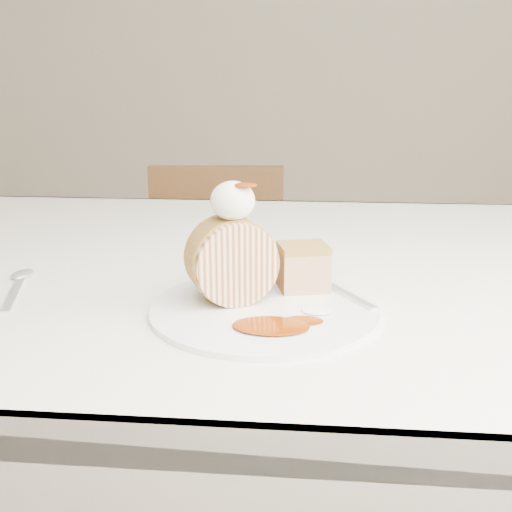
{
  "coord_description": "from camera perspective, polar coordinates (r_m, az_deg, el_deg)",
  "views": [
    {
      "loc": [
        0.1,
        -0.61,
        0.99
      ],
      "look_at": [
        0.05,
        -0.01,
        0.81
      ],
      "focal_mm": 40.0,
      "sensor_mm": 36.0,
      "label": 1
    }
  ],
  "objects": [
    {
      "name": "cake_chunk",
      "position": [
        0.69,
        4.71,
        -1.36
      ],
      "size": [
        0.07,
        0.06,
        0.05
      ],
      "primitive_type": "cube",
      "rotation": [
        0.0,
        0.0,
        0.25
      ],
      "color": "#A8823F",
      "rests_on": "plate"
    },
    {
      "name": "table",
      "position": [
        0.88,
        -1.86,
        -5.58
      ],
      "size": [
        1.4,
        0.9,
        0.75
      ],
      "color": "white",
      "rests_on": "ground"
    },
    {
      "name": "fork",
      "position": [
        0.67,
        8.99,
        -3.76
      ],
      "size": [
        0.1,
        0.14,
        0.0
      ],
      "primitive_type": "cube",
      "rotation": [
        0.0,
        0.0,
        0.54
      ],
      "color": "silver",
      "rests_on": "plate"
    },
    {
      "name": "spoon",
      "position": [
        0.74,
        -23.1,
        -3.58
      ],
      "size": [
        0.07,
        0.15,
        0.0
      ],
      "primitive_type": "cube",
      "rotation": [
        0.0,
        0.0,
        0.33
      ],
      "color": "silver",
      "rests_on": "table"
    },
    {
      "name": "plate",
      "position": [
        0.64,
        0.82,
        -5.27
      ],
      "size": [
        0.31,
        0.31,
        0.01
      ],
      "primitive_type": "cylinder",
      "rotation": [
        0.0,
        0.0,
        0.25
      ],
      "color": "white",
      "rests_on": "table"
    },
    {
      "name": "caramel_pool",
      "position": [
        0.58,
        1.49,
        -6.97
      ],
      "size": [
        0.09,
        0.07,
        0.0
      ],
      "primitive_type": null,
      "rotation": [
        0.0,
        0.0,
        0.25
      ],
      "color": "#712704",
      "rests_on": "plate"
    },
    {
      "name": "caramel_drizzle",
      "position": [
        0.6,
        -1.02,
        7.61
      ],
      "size": [
        0.02,
        0.02,
        0.01
      ],
      "primitive_type": "ellipsoid",
      "color": "#712704",
      "rests_on": "whipped_cream"
    },
    {
      "name": "whipped_cream",
      "position": [
        0.62,
        -2.35,
        5.55
      ],
      "size": [
        0.05,
        0.05,
        0.04
      ],
      "primitive_type": "ellipsoid",
      "color": "white",
      "rests_on": "roulade_slice"
    },
    {
      "name": "roulade_slice",
      "position": [
        0.64,
        -2.4,
        -0.48
      ],
      "size": [
        0.11,
        0.09,
        0.09
      ],
      "primitive_type": "cylinder",
      "rotation": [
        1.57,
        0.0,
        0.43
      ],
      "color": "beige",
      "rests_on": "plate"
    },
    {
      "name": "chair_far",
      "position": [
        1.75,
        -3.61,
        -1.69
      ],
      "size": [
        0.4,
        0.4,
        0.79
      ],
      "rotation": [
        0.0,
        0.0,
        3.22
      ],
      "color": "brown",
      "rests_on": "ground"
    }
  ]
}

